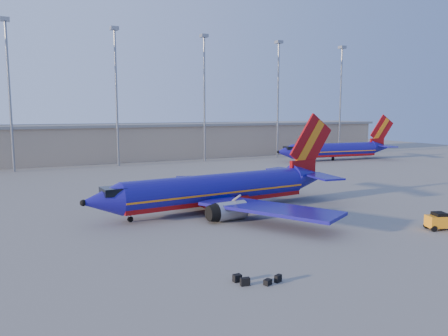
% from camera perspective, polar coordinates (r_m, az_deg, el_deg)
% --- Properties ---
extents(ground, '(220.00, 220.00, 0.00)m').
position_cam_1_polar(ground, '(54.19, 2.73, -4.84)').
color(ground, slate).
rests_on(ground, ground).
extents(terminal_building, '(122.00, 16.00, 8.50)m').
position_cam_1_polar(terminal_building, '(110.45, -7.45, 3.63)').
color(terminal_building, gray).
rests_on(terminal_building, ground).
extents(light_mast_row, '(101.60, 1.60, 28.65)m').
position_cam_1_polar(light_mast_row, '(97.43, -8.07, 10.91)').
color(light_mast_row, gray).
rests_on(light_mast_row, ground).
extents(aircraft_main, '(33.23, 31.87, 11.25)m').
position_cam_1_polar(aircraft_main, '(51.10, -0.23, -2.84)').
color(aircraft_main, navy).
rests_on(aircraft_main, ground).
extents(aircraft_second, '(31.67, 12.28, 10.74)m').
position_cam_1_polar(aircraft_second, '(106.27, 14.43, 2.31)').
color(aircraft_second, navy).
rests_on(aircraft_second, ground).
extents(baggage_tug, '(2.74, 2.15, 1.72)m').
position_cam_1_polar(baggage_tug, '(47.76, 26.29, -6.20)').
color(baggage_tug, orange).
rests_on(baggage_tug, ground).
extents(luggage_pile, '(3.02, 1.90, 0.53)m').
position_cam_1_polar(luggage_pile, '(30.35, 3.90, -14.39)').
color(luggage_pile, black).
rests_on(luggage_pile, ground).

